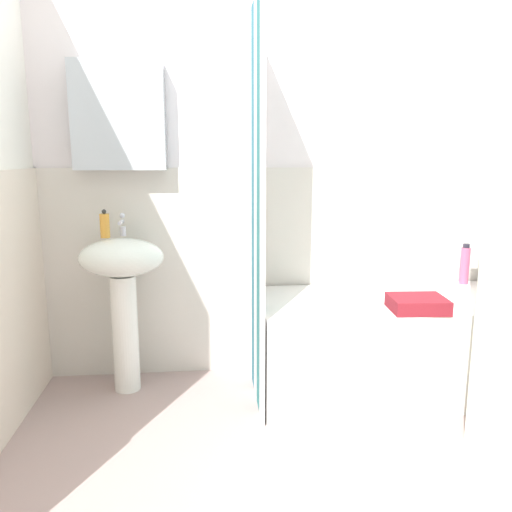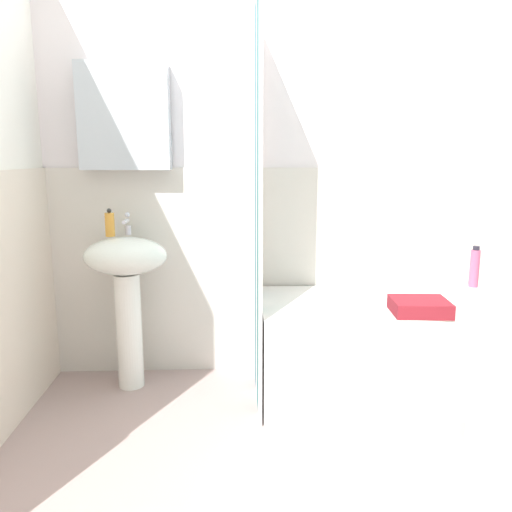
% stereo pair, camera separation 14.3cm
% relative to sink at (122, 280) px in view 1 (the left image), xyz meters
% --- Properties ---
extents(ground_plane, '(4.80, 5.60, 0.04)m').
position_rel_sink_xyz_m(ground_plane, '(1.07, -1.03, -0.64)').
color(ground_plane, '#A68D89').
extents(wall_back_tiled, '(3.60, 0.18, 2.40)m').
position_rel_sink_xyz_m(wall_back_tiled, '(1.01, 0.23, 0.52)').
color(wall_back_tiled, white).
rests_on(wall_back_tiled, ground_plane).
extents(sink, '(0.44, 0.34, 0.84)m').
position_rel_sink_xyz_m(sink, '(0.00, 0.00, 0.00)').
color(sink, white).
rests_on(sink, ground_plane).
extents(faucet, '(0.03, 0.12, 0.12)m').
position_rel_sink_xyz_m(faucet, '(0.00, 0.08, 0.28)').
color(faucet, silver).
rests_on(faucet, sink).
extents(soap_dispenser, '(0.05, 0.05, 0.15)m').
position_rel_sink_xyz_m(soap_dispenser, '(-0.08, 0.04, 0.29)').
color(soap_dispenser, gold).
rests_on(soap_dispenser, sink).
extents(bathtub, '(1.48, 0.66, 0.52)m').
position_rel_sink_xyz_m(bathtub, '(1.45, -0.14, -0.36)').
color(bathtub, white).
rests_on(bathtub, ground_plane).
extents(shower_curtain, '(0.01, 0.66, 2.00)m').
position_rel_sink_xyz_m(shower_curtain, '(0.70, -0.14, 0.38)').
color(shower_curtain, white).
rests_on(shower_curtain, ground_plane).
extents(conditioner_bottle, '(0.06, 0.06, 0.22)m').
position_rel_sink_xyz_m(conditioner_bottle, '(2.09, 0.13, 0.00)').
color(conditioner_bottle, white).
rests_on(conditioner_bottle, bathtub).
extents(shampoo_bottle, '(0.05, 0.05, 0.24)m').
position_rel_sink_xyz_m(shampoo_bottle, '(1.97, 0.13, 0.01)').
color(shampoo_bottle, '#C34D73').
rests_on(shampoo_bottle, bathtub).
extents(towel_folded, '(0.28, 0.24, 0.07)m').
position_rel_sink_xyz_m(towel_folded, '(1.47, -0.37, -0.07)').
color(towel_folded, maroon).
rests_on(towel_folded, bathtub).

